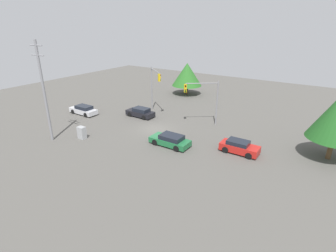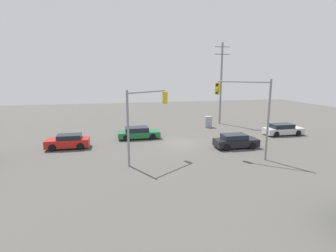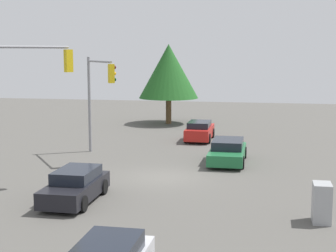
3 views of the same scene
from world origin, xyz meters
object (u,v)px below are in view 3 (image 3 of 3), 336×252
Objects in this scene: sedan_green at (228,151)px; electrical_cabinet at (322,203)px; traffic_signal_cross at (98,88)px; traffic_signal_main at (15,90)px; sedan_red at (200,131)px; sedan_dark at (75,186)px.

sedan_green is 3.10× the size of electrical_cabinet.
sedan_green is 0.77× the size of traffic_signal_cross.
traffic_signal_main is 1.13× the size of traffic_signal_cross.
sedan_red is 0.68× the size of traffic_signal_cross.
sedan_red is 2.72× the size of electrical_cabinet.
traffic_signal_main is (8.49, -8.68, 4.03)m from sedan_green.
sedan_dark is at bearing -101.24° from sedan_red.
sedan_dark is 10.08m from electrical_cabinet.
traffic_signal_cross is (-9.22, -2.03, 3.50)m from sedan_dark.
traffic_signal_main is (15.62, -6.11, 3.99)m from sedan_red.
electrical_cabinet is at bearing -68.17° from sedan_red.
electrical_cabinet is (10.09, 12.07, -3.42)m from traffic_signal_cross.
sedan_green is 12.79m from traffic_signal_main.
sedan_dark is 10.07m from traffic_signal_cross.
traffic_signal_main is at bearing -10.65° from sedan_dark.
traffic_signal_cross is (-0.18, -7.81, 3.52)m from sedan_green.
traffic_signal_cross is 4.01× the size of electrical_cabinet.
sedan_green is at bearing -6.49° from traffic_signal_main.
electrical_cabinet is (17.04, 6.82, 0.07)m from sedan_red.
sedan_green is 8.57m from traffic_signal_cross.
electrical_cabinet is at bearing 113.29° from sedan_green.
traffic_signal_main reaches higher than traffic_signal_cross.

